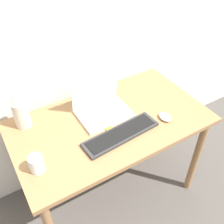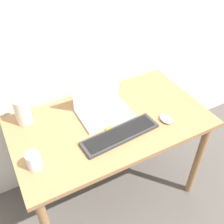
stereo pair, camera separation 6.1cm
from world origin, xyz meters
name	(u,v)px [view 2 (the right image)]	position (x,y,z in m)	size (l,w,h in m)	color
wall_back	(79,21)	(0.00, 0.76, 1.25)	(6.00, 0.05, 2.50)	silver
desk	(111,132)	(0.00, 0.35, 0.66)	(1.22, 0.69, 0.77)	olive
laptop	(102,104)	(-0.01, 0.45, 0.82)	(0.32, 0.25, 0.26)	white
keyboard	(120,134)	(-0.01, 0.21, 0.78)	(0.48, 0.16, 0.02)	#2D2D2D
mouse	(166,119)	(0.30, 0.18, 0.78)	(0.07, 0.09, 0.03)	white
vase	(21,107)	(-0.47, 0.58, 0.89)	(0.09, 0.09, 0.25)	beige
mp3_player	(108,128)	(-0.05, 0.29, 0.77)	(0.04, 0.06, 0.01)	orange
mug	(34,161)	(-0.51, 0.22, 0.81)	(0.07, 0.07, 0.10)	white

